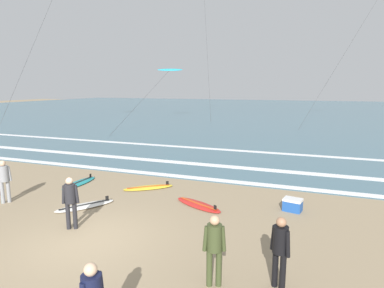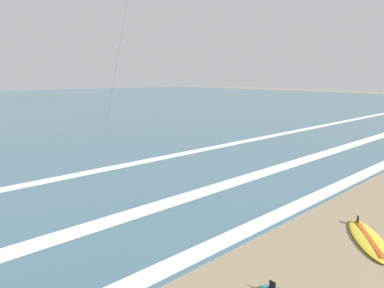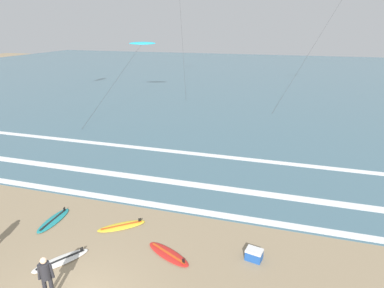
# 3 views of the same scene
# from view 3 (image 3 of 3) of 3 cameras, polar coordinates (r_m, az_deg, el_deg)

# --- Properties ---
(ocean_surface) EXTENTS (140.00, 90.00, 0.01)m
(ocean_surface) POSITION_cam_3_polar(r_m,az_deg,el_deg) (58.82, 10.67, 11.31)
(ocean_surface) COLOR #476B7A
(ocean_surface) RESTS_ON ground
(wave_foam_shoreline) EXTENTS (42.25, 0.50, 0.01)m
(wave_foam_shoreline) POSITION_cam_3_polar(r_m,az_deg,el_deg) (16.71, -5.60, -10.47)
(wave_foam_shoreline) COLOR white
(wave_foam_shoreline) RESTS_ON ocean_surface
(wave_foam_mid_break) EXTENTS (54.55, 0.64, 0.01)m
(wave_foam_mid_break) POSITION_cam_3_polar(r_m,az_deg,el_deg) (18.74, -1.10, -6.81)
(wave_foam_mid_break) COLOR white
(wave_foam_mid_break) RESTS_ON ocean_surface
(wave_foam_outer_break) EXTENTS (54.36, 0.56, 0.01)m
(wave_foam_outer_break) POSITION_cam_3_polar(r_m,az_deg,el_deg) (22.57, 4.25, -2.08)
(wave_foam_outer_break) COLOR white
(wave_foam_outer_break) RESTS_ON ocean_surface
(surfer_left_near) EXTENTS (0.49, 0.32, 1.60)m
(surfer_left_near) POSITION_cam_3_polar(r_m,az_deg,el_deg) (12.21, -23.82, -19.84)
(surfer_left_near) COLOR #232328
(surfer_left_near) RESTS_ON ground
(surfboard_foreground_flat) EXTENTS (2.15, 1.47, 0.25)m
(surfboard_foreground_flat) POSITION_cam_3_polar(r_m,az_deg,el_deg) (13.56, -4.09, -18.35)
(surfboard_foreground_flat) COLOR red
(surfboard_foreground_flat) RESTS_ON ground
(surfboard_near_water) EXTENTS (0.63, 2.11, 0.25)m
(surfboard_near_water) POSITION_cam_3_polar(r_m,az_deg,el_deg) (16.69, -22.70, -12.00)
(surfboard_near_water) COLOR teal
(surfboard_near_water) RESTS_ON ground
(surfboard_right_spare) EXTENTS (1.69, 2.07, 0.25)m
(surfboard_right_spare) POSITION_cam_3_polar(r_m,az_deg,el_deg) (14.14, -21.61, -18.12)
(surfboard_right_spare) COLOR silver
(surfboard_right_spare) RESTS_ON ground
(surfboard_left_pile) EXTENTS (2.02, 1.77, 0.25)m
(surfboard_left_pile) POSITION_cam_3_polar(r_m,az_deg,el_deg) (15.39, -12.01, -13.62)
(surfboard_left_pile) COLOR yellow
(surfboard_left_pile) RESTS_ON ground
(kite_cyan_mid_center) EXTENTS (3.28, 15.88, 6.51)m
(kite_cyan_mid_center) POSITION_cam_3_polar(r_m,az_deg,el_deg) (41.98, -8.58, 16.68)
(kite_cyan_mid_center) COLOR #23A8C6
(kite_cyan_mid_center) RESTS_ON ground
(cooler_box) EXTENTS (0.69, 0.56, 0.44)m
(cooler_box) POSITION_cam_3_polar(r_m,az_deg,el_deg) (13.44, 10.62, -18.17)
(cooler_box) COLOR #1E4C9E
(cooler_box) RESTS_ON ground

